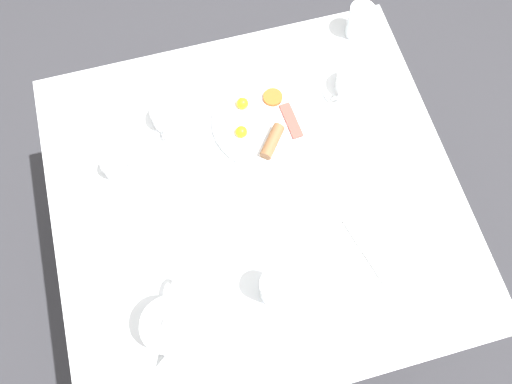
{
  "coord_description": "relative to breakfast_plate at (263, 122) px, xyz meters",
  "views": [
    {
      "loc": [
        -0.11,
        -0.42,
        1.92
      ],
      "look_at": [
        0.0,
        0.0,
        0.78
      ],
      "focal_mm": 35.0,
      "sensor_mm": 36.0,
      "label": 1
    }
  ],
  "objects": [
    {
      "name": "creamer_jug",
      "position": [
        -0.39,
        -0.04,
        0.02
      ],
      "size": [
        0.08,
        0.06,
        0.05
      ],
      "color": "white",
      "rests_on": "table"
    },
    {
      "name": "teacup_with_saucer_right",
      "position": [
        0.25,
        0.04,
        0.02
      ],
      "size": [
        0.15,
        0.15,
        0.06
      ],
      "color": "white",
      "rests_on": "table"
    },
    {
      "name": "teacup_with_saucer_left",
      "position": [
        -0.24,
        0.07,
        0.02
      ],
      "size": [
        0.15,
        0.15,
        0.06
      ],
      "color": "white",
      "rests_on": "table"
    },
    {
      "name": "table",
      "position": [
        -0.07,
        -0.19,
        -0.09
      ],
      "size": [
        1.0,
        0.95,
        0.76
      ],
      "color": "silver",
      "rests_on": "ground_plane"
    },
    {
      "name": "water_glass_tall",
      "position": [
        0.33,
        0.21,
        0.04
      ],
      "size": [
        0.07,
        0.07,
        0.09
      ],
      "color": "white",
      "rests_on": "table"
    },
    {
      "name": "ground_plane",
      "position": [
        -0.07,
        -0.19,
        -0.77
      ],
      "size": [
        8.0,
        8.0,
        0.0
      ],
      "primitive_type": "plane",
      "color": "#333338"
    },
    {
      "name": "knife_by_plate",
      "position": [
        -0.16,
        -0.22,
        -0.01
      ],
      "size": [
        0.1,
        0.18,
        0.0
      ],
      "rotation": [
        0.0,
        0.0,
        3.63
      ],
      "color": "silver",
      "rests_on": "table"
    },
    {
      "name": "breakfast_plate",
      "position": [
        0.0,
        0.0,
        0.0
      ],
      "size": [
        0.27,
        0.27,
        0.04
      ],
      "color": "white",
      "rests_on": "table"
    },
    {
      "name": "fork_by_plate",
      "position": [
        -0.42,
        -0.19,
        -0.01
      ],
      "size": [
        0.18,
        0.09,
        0.0
      ],
      "rotation": [
        0.0,
        0.0,
        1.16
      ],
      "color": "silver",
      "rests_on": "table"
    },
    {
      "name": "teapot_near",
      "position": [
        -0.33,
        -0.45,
        0.04
      ],
      "size": [
        0.12,
        0.2,
        0.13
      ],
      "rotation": [
        0.0,
        0.0,
        4.41
      ],
      "color": "white",
      "rests_on": "table"
    },
    {
      "name": "water_glass_short",
      "position": [
        -0.09,
        -0.43,
        0.04
      ],
      "size": [
        0.07,
        0.07,
        0.1
      ],
      "color": "white",
      "rests_on": "table"
    },
    {
      "name": "napkin_folded",
      "position": [
        0.19,
        -0.38,
        -0.01
      ],
      "size": [
        0.16,
        0.2,
        0.01
      ],
      "rotation": [
        0.0,
        0.0,
        1.82
      ],
      "color": "white",
      "rests_on": "table"
    }
  ]
}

